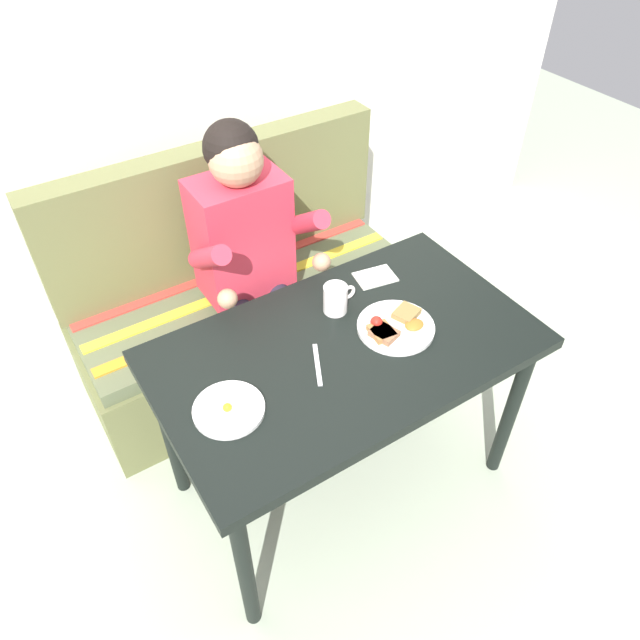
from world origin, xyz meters
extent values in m
plane|color=#AAB79D|center=(0.00, 0.00, 0.00)|extent=(8.00, 8.00, 0.00)
cube|color=silver|center=(0.00, 1.27, 1.30)|extent=(4.40, 0.10, 2.60)
cube|color=black|center=(0.00, 0.00, 0.71)|extent=(1.20, 0.70, 0.04)
cylinder|color=black|center=(-0.54, -0.29, 0.34)|extent=(0.05, 0.05, 0.69)
cylinder|color=black|center=(0.54, -0.29, 0.34)|extent=(0.05, 0.05, 0.69)
cylinder|color=black|center=(-0.54, 0.29, 0.34)|extent=(0.05, 0.05, 0.69)
cylinder|color=black|center=(0.54, 0.29, 0.34)|extent=(0.05, 0.05, 0.69)
cube|color=#66693E|center=(0.00, 0.72, 0.20)|extent=(1.44, 0.56, 0.40)
cube|color=#5C6546|center=(0.00, 0.72, 0.43)|extent=(1.40, 0.52, 0.06)
cube|color=#66693E|center=(0.00, 0.94, 0.73)|extent=(1.44, 0.12, 0.54)
cube|color=orange|center=(0.00, 0.58, 0.46)|extent=(1.38, 0.05, 0.01)
cube|color=yellow|center=(0.00, 0.72, 0.46)|extent=(1.38, 0.05, 0.01)
cube|color=#C63D33|center=(0.00, 0.86, 0.46)|extent=(1.38, 0.05, 0.01)
cube|color=#D03144|center=(-0.02, 0.66, 0.76)|extent=(0.34, 0.22, 0.48)
sphere|color=tan|center=(-0.02, 0.64, 1.09)|extent=(0.19, 0.19, 0.19)
sphere|color=black|center=(-0.02, 0.67, 1.12)|extent=(0.19, 0.19, 0.19)
cylinder|color=#D03144|center=(-0.21, 0.52, 0.83)|extent=(0.07, 0.29, 0.23)
cylinder|color=#D03144|center=(0.17, 0.52, 0.83)|extent=(0.07, 0.29, 0.23)
sphere|color=tan|center=(-0.21, 0.40, 0.73)|extent=(0.07, 0.07, 0.07)
sphere|color=tan|center=(0.17, 0.40, 0.73)|extent=(0.07, 0.07, 0.07)
cylinder|color=#232333|center=(-0.11, 0.49, 0.52)|extent=(0.09, 0.34, 0.09)
cylinder|color=#232333|center=(-0.11, 0.32, 0.26)|extent=(0.08, 0.08, 0.52)
cube|color=black|center=(-0.11, 0.26, 0.03)|extent=(0.09, 0.20, 0.05)
cylinder|color=#232333|center=(0.06, 0.49, 0.52)|extent=(0.09, 0.34, 0.09)
cylinder|color=#232333|center=(0.06, 0.32, 0.26)|extent=(0.08, 0.08, 0.52)
cube|color=black|center=(0.06, 0.26, 0.03)|extent=(0.09, 0.20, 0.05)
cylinder|color=white|center=(0.18, -0.03, 0.74)|extent=(0.25, 0.25, 0.02)
cube|color=#8B5E3F|center=(0.12, -0.04, 0.76)|extent=(0.09, 0.10, 0.02)
cube|color=#9C6937|center=(0.11, -0.03, 0.76)|extent=(0.08, 0.09, 0.02)
cube|color=olive|center=(0.23, -0.01, 0.76)|extent=(0.10, 0.09, 0.02)
sphere|color=red|center=(0.12, 0.01, 0.76)|extent=(0.04, 0.04, 0.04)
ellipsoid|color=#CC6623|center=(0.22, -0.06, 0.76)|extent=(0.06, 0.05, 0.02)
cylinder|color=white|center=(-0.42, -0.04, 0.74)|extent=(0.20, 0.20, 0.01)
ellipsoid|color=white|center=(-0.42, -0.04, 0.75)|extent=(0.09, 0.08, 0.01)
sphere|color=yellow|center=(-0.43, -0.05, 0.76)|extent=(0.03, 0.03, 0.03)
cylinder|color=white|center=(0.06, 0.15, 0.78)|extent=(0.08, 0.08, 0.10)
cylinder|color=brown|center=(0.06, 0.15, 0.82)|extent=(0.07, 0.07, 0.01)
torus|color=white|center=(0.11, 0.15, 0.78)|extent=(0.05, 0.01, 0.05)
cube|color=silver|center=(0.28, 0.22, 0.73)|extent=(0.15, 0.12, 0.01)
cube|color=silver|center=(-0.12, -0.02, 0.73)|extent=(0.09, 0.16, 0.00)
camera|label=1|loc=(-0.78, -1.07, 2.06)|focal=33.56mm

